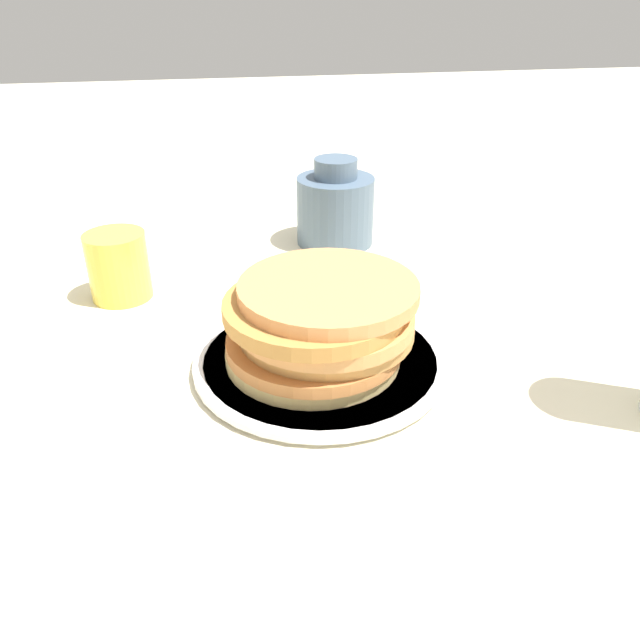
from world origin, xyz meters
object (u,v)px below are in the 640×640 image
(pancake_stack, at_px, (320,323))
(cream_jug, at_px, (335,208))
(plate, at_px, (320,360))
(juice_glass, at_px, (118,266))

(pancake_stack, bearing_deg, cream_jug, -14.28)
(plate, height_order, cream_jug, cream_jug)
(plate, relative_size, juice_glass, 3.10)
(juice_glass, bearing_deg, cream_jug, -66.57)
(cream_jug, bearing_deg, pancake_stack, 165.72)
(juice_glass, xyz_separation_m, cream_jug, (0.13, -0.29, 0.01))
(pancake_stack, relative_size, juice_glass, 2.30)
(cream_jug, bearing_deg, plate, 165.69)
(plate, bearing_deg, juice_glass, 46.65)
(pancake_stack, bearing_deg, plate, -10.97)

